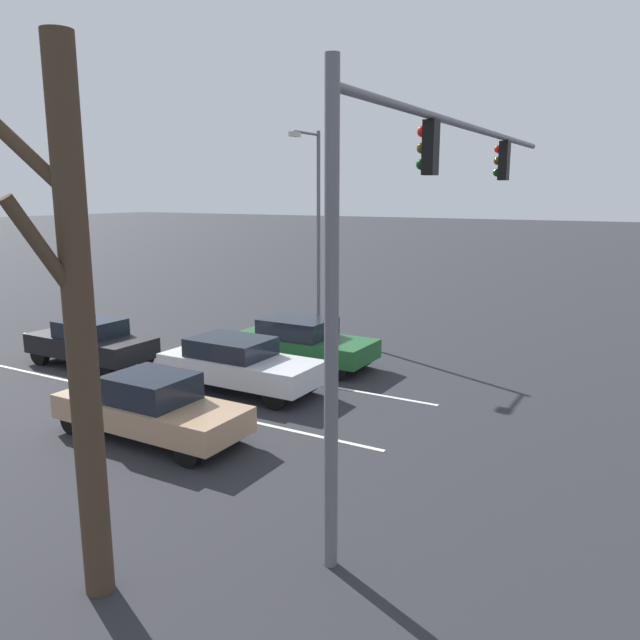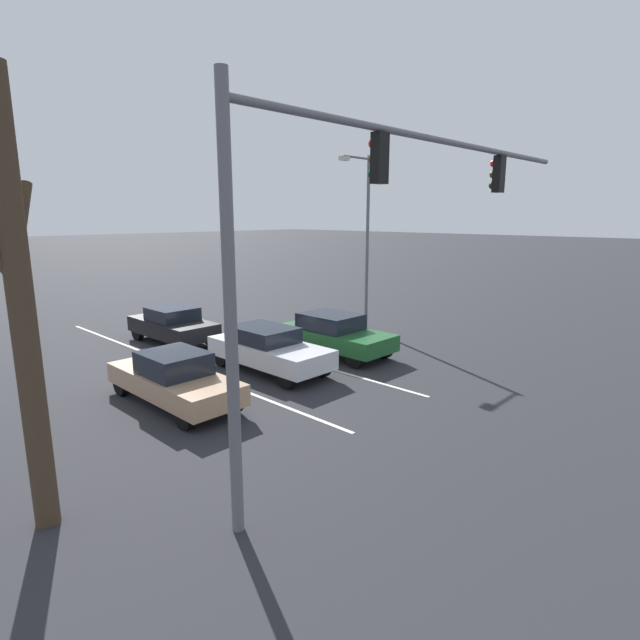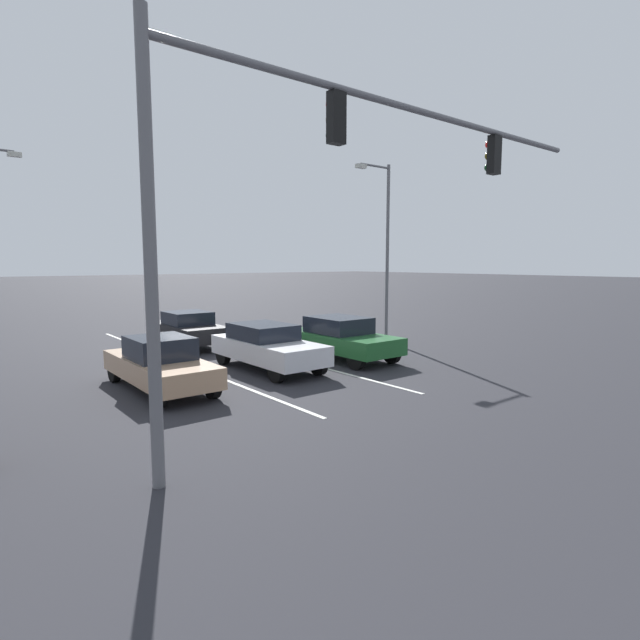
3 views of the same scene
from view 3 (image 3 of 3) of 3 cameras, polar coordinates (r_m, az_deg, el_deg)
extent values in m
plane|color=#28282D|center=(21.42, -14.57, -2.95)|extent=(240.00, 240.00, 0.00)
cube|color=silver|center=(20.02, -7.27, -3.44)|extent=(0.12, 16.94, 0.01)
cube|color=silver|center=(18.53, -16.21, -4.47)|extent=(0.12, 16.94, 0.01)
cube|color=tan|center=(14.41, -17.83, -5.26)|extent=(1.70, 4.56, 0.56)
cube|color=black|center=(14.25, -17.84, -3.02)|extent=(1.50, 1.74, 0.60)
cube|color=red|center=(16.65, -18.67, -3.23)|extent=(0.24, 0.06, 0.12)
cube|color=red|center=(16.30, -22.61, -3.60)|extent=(0.24, 0.06, 0.12)
cylinder|color=black|center=(13.21, -12.18, -7.41)|extent=(0.22, 0.64, 0.64)
cylinder|color=black|center=(12.66, -18.09, -8.20)|extent=(0.22, 0.64, 0.64)
cylinder|color=black|center=(16.28, -17.56, -4.91)|extent=(0.22, 0.64, 0.64)
cylinder|color=black|center=(15.84, -22.45, -5.42)|extent=(0.22, 0.64, 0.64)
cube|color=silver|center=(16.32, -5.93, -3.38)|extent=(1.81, 4.52, 0.62)
cube|color=black|center=(16.50, -6.56, -1.31)|extent=(1.59, 2.16, 0.50)
cube|color=red|center=(18.49, -7.99, -1.74)|extent=(0.24, 0.06, 0.12)
cube|color=red|center=(17.89, -11.49, -2.09)|extent=(0.24, 0.06, 0.12)
cylinder|color=black|center=(15.49, -0.18, -5.04)|extent=(0.22, 0.71, 0.71)
cylinder|color=black|center=(14.60, -4.97, -5.79)|extent=(0.22, 0.71, 0.71)
cylinder|color=black|center=(18.16, -6.68, -3.35)|extent=(0.22, 0.71, 0.71)
cylinder|color=black|center=(17.40, -11.02, -3.86)|extent=(0.22, 0.71, 0.71)
cube|color=#1E5928|center=(18.02, 2.53, -2.44)|extent=(1.92, 4.55, 0.58)
cube|color=black|center=(18.09, 2.13, -0.55)|extent=(1.69, 2.10, 0.58)
cube|color=red|center=(20.13, -0.20, -1.06)|extent=(0.24, 0.06, 0.12)
cube|color=red|center=(19.33, -3.33, -1.39)|extent=(0.24, 0.06, 0.12)
cylinder|color=black|center=(17.45, 8.20, -3.77)|extent=(0.22, 0.71, 0.71)
cylinder|color=black|center=(16.30, 4.17, -4.46)|extent=(0.22, 0.71, 0.71)
cylinder|color=black|center=(19.86, 1.17, -2.44)|extent=(0.22, 0.71, 0.71)
cylinder|color=black|center=(18.85, -2.72, -2.94)|extent=(0.22, 0.71, 0.71)
cube|color=black|center=(21.21, -14.88, -1.26)|extent=(1.82, 4.19, 0.61)
cube|color=black|center=(21.11, -14.89, 0.24)|extent=(1.60, 1.76, 0.51)
cube|color=red|center=(23.31, -15.48, -0.20)|extent=(0.24, 0.06, 0.12)
cube|color=red|center=(22.85, -18.43, -0.44)|extent=(0.24, 0.06, 0.12)
cylinder|color=black|center=(20.25, -11.13, -2.41)|extent=(0.22, 0.70, 0.70)
cylinder|color=black|center=(19.59, -15.19, -2.82)|extent=(0.22, 0.70, 0.70)
cylinder|color=black|center=(22.92, -14.57, -1.45)|extent=(0.22, 0.70, 0.70)
cylinder|color=black|center=(22.34, -18.23, -1.78)|extent=(0.22, 0.70, 0.70)
cylinder|color=slate|center=(7.87, -18.83, 6.75)|extent=(0.20, 0.20, 7.11)
cylinder|color=slate|center=(11.86, 11.53, 22.29)|extent=(12.05, 0.14, 0.14)
cube|color=black|center=(13.94, 19.29, 17.37)|extent=(0.32, 0.22, 0.95)
sphere|color=red|center=(14.08, 18.76, 18.46)|extent=(0.20, 0.20, 0.20)
sphere|color=#4C420C|center=(14.02, 18.72, 17.32)|extent=(0.20, 0.20, 0.20)
sphere|color=#0A3814|center=(13.97, 18.67, 16.17)|extent=(0.20, 0.20, 0.20)
cube|color=black|center=(10.07, 1.88, 22.08)|extent=(0.32, 0.22, 0.95)
sphere|color=red|center=(10.27, 1.25, 23.43)|extent=(0.20, 0.20, 0.20)
sphere|color=#4C420C|center=(10.19, 1.25, 21.89)|extent=(0.20, 0.20, 0.20)
sphere|color=#0A3814|center=(10.12, 1.25, 20.34)|extent=(0.20, 0.20, 0.20)
cube|color=beige|center=(21.44, -31.55, 15.83)|extent=(0.44, 0.24, 0.16)
cylinder|color=slate|center=(22.13, 7.70, 7.42)|extent=(0.14, 0.14, 7.63)
cylinder|color=slate|center=(21.92, 6.32, 17.09)|extent=(1.62, 0.09, 0.09)
cube|color=beige|center=(21.34, 4.70, 17.12)|extent=(0.44, 0.24, 0.16)
camera|label=1|loc=(6.02, -94.41, 17.92)|focal=35.00mm
camera|label=2|loc=(2.70, -95.97, 36.13)|focal=28.00mm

